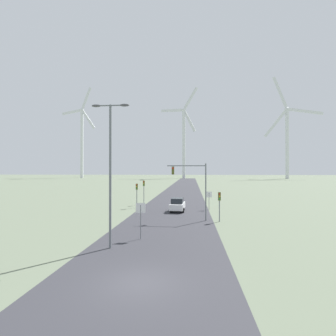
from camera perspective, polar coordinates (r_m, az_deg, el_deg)
ground_plane at (r=14.48m, az=-6.21°, el=-23.54°), size 600.00×600.00×0.00m
road_surface at (r=61.38m, az=2.72°, el=-5.76°), size 10.00×240.00×0.01m
streetlamp at (r=19.55m, az=-12.45°, el=1.98°), size 2.82×0.32×10.50m
stop_sign_near at (r=21.99m, az=-5.98°, el=-9.88°), size 0.81×0.07×2.97m
stop_sign_far at (r=38.03m, az=8.92°, el=-6.28°), size 0.81×0.07×2.59m
traffic_light_post_near_left at (r=39.73m, az=-6.81°, el=-4.79°), size 0.28×0.34×3.64m
traffic_light_post_near_right at (r=29.49m, az=11.13°, el=-6.86°), size 0.28×0.34×3.25m
traffic_light_post_mid_left at (r=43.17m, az=-5.28°, el=-4.14°), size 0.28×0.34×3.96m
traffic_light_mast_overhead at (r=29.66m, az=5.40°, el=-2.64°), size 4.42×0.35×6.43m
car_approaching at (r=36.42m, az=2.09°, el=-7.97°), size 2.05×4.20×1.83m
wind_turbine_far_left at (r=205.60m, az=-18.23°, el=6.47°), size 28.02×6.54×66.81m
wind_turbine_left at (r=183.71m, az=3.46°, el=6.80°), size 26.16×9.05×62.61m
wind_turbine_center at (r=190.40m, az=24.50°, el=6.59°), size 37.66×2.60×67.52m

